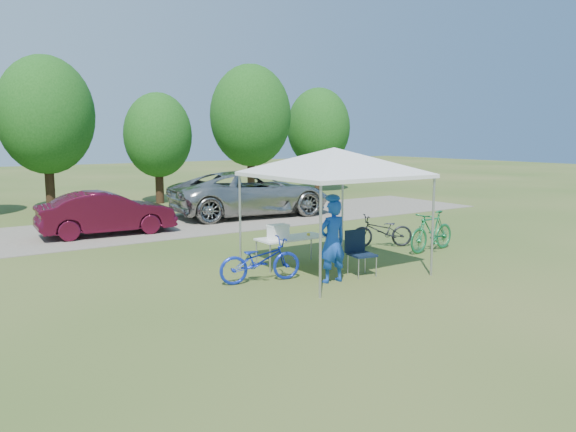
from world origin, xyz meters
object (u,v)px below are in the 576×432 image
(cooler, at_px, (278,232))
(minivan, at_px, (251,193))
(cyclist, at_px, (332,241))
(bike_blue, at_px, (260,260))
(folding_chair, at_px, (359,249))
(bike_green, at_px, (432,231))
(folding_table, at_px, (292,239))
(bike_dark, at_px, (382,231))
(sedan, at_px, (107,213))

(cooler, distance_m, minivan, 8.32)
(cyclist, bearing_deg, bike_blue, -31.20)
(folding_chair, bearing_deg, bike_green, 23.69)
(bike_blue, bearing_deg, minivan, -18.20)
(folding_table, relative_size, bike_green, 0.94)
(cyclist, relative_size, bike_blue, 0.98)
(bike_dark, relative_size, minivan, 0.28)
(folding_table, bearing_deg, minivan, 66.12)
(cyclist, relative_size, bike_green, 0.98)
(cooler, relative_size, cyclist, 0.26)
(cyclist, relative_size, minivan, 0.28)
(folding_table, xyz_separation_m, folding_chair, (0.72, -1.50, -0.06))
(bike_green, xyz_separation_m, bike_dark, (-0.68, 1.12, -0.08))
(bike_green, distance_m, minivan, 8.18)
(folding_chair, bearing_deg, bike_blue, 171.38)
(bike_dark, bearing_deg, folding_chair, -26.73)
(cooler, xyz_separation_m, minivan, (3.68, 7.47, 0.01))
(folding_table, relative_size, folding_chair, 1.69)
(cooler, xyz_separation_m, cyclist, (0.24, -1.66, 0.01))
(cooler, bearing_deg, cyclist, -81.86)
(sedan, bearing_deg, bike_green, -135.31)
(bike_dark, bearing_deg, cooler, -57.21)
(bike_blue, distance_m, bike_green, 5.29)
(folding_chair, xyz_separation_m, minivan, (2.59, 8.97, 0.28))
(folding_table, height_order, cyclist, cyclist)
(minivan, bearing_deg, bike_dark, -173.91)
(folding_chair, relative_size, cooler, 2.17)
(minivan, bearing_deg, sedan, 106.89)
(cooler, bearing_deg, bike_green, -9.02)
(folding_chair, distance_m, cyclist, 0.91)
(bike_green, bearing_deg, bike_dark, -154.62)
(cooler, relative_size, bike_green, 0.26)
(folding_table, relative_size, bike_blue, 0.94)
(bike_dark, height_order, sedan, sedan)
(minivan, bearing_deg, folding_chair, 170.38)
(folding_chair, xyz_separation_m, bike_blue, (-2.07, 0.67, -0.12))
(folding_chair, distance_m, sedan, 8.50)
(folding_chair, xyz_separation_m, cyclist, (-0.85, -0.16, 0.27))
(bike_blue, xyz_separation_m, sedan, (-0.98, 7.26, 0.22))
(folding_chair, distance_m, bike_blue, 2.18)
(cyclist, height_order, sedan, cyclist)
(bike_green, relative_size, bike_dark, 1.04)
(bike_blue, height_order, minivan, minivan)
(sedan, bearing_deg, folding_table, -156.75)
(minivan, bearing_deg, bike_green, -169.09)
(bike_blue, height_order, sedan, sedan)
(folding_chair, bearing_deg, bike_dark, 46.76)
(cooler, distance_m, bike_green, 4.37)
(cyclist, distance_m, sedan, 8.38)
(folding_chair, height_order, cyclist, cyclist)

